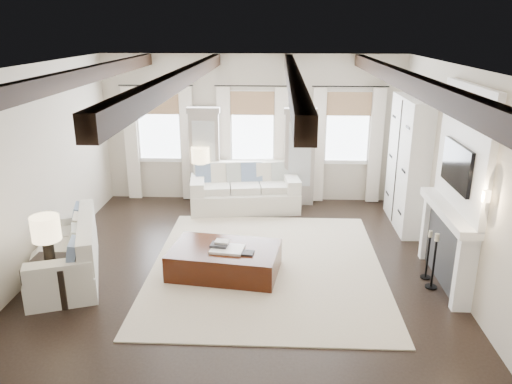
{
  "coord_description": "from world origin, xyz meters",
  "views": [
    {
      "loc": [
        0.57,
        -7.0,
        3.76
      ],
      "look_at": [
        0.21,
        0.77,
        1.15
      ],
      "focal_mm": 35.0,
      "sensor_mm": 36.0,
      "label": 1
    }
  ],
  "objects_px": {
    "ottoman": "(225,261)",
    "side_table_back": "(202,191)",
    "sofa_back": "(245,190)",
    "sofa_left": "(69,254)",
    "side_table_front": "(53,280)"
  },
  "relations": [
    {
      "from": "ottoman",
      "to": "side_table_back",
      "type": "xyz_separation_m",
      "value": [
        -0.84,
        3.18,
        0.1
      ]
    },
    {
      "from": "sofa_back",
      "to": "ottoman",
      "type": "xyz_separation_m",
      "value": [
        -0.11,
        -3.03,
        -0.18
      ]
    },
    {
      "from": "sofa_left",
      "to": "side_table_front",
      "type": "relative_size",
      "value": 3.85
    },
    {
      "from": "sofa_back",
      "to": "side_table_back",
      "type": "height_order",
      "value": "sofa_back"
    },
    {
      "from": "sofa_left",
      "to": "side_table_front",
      "type": "distance_m",
      "value": 0.73
    },
    {
      "from": "sofa_back",
      "to": "sofa_left",
      "type": "relative_size",
      "value": 1.03
    },
    {
      "from": "sofa_left",
      "to": "side_table_front",
      "type": "bearing_deg",
      "value": -85.02
    },
    {
      "from": "sofa_left",
      "to": "side_table_back",
      "type": "bearing_deg",
      "value": 64.59
    },
    {
      "from": "side_table_front",
      "to": "side_table_back",
      "type": "xyz_separation_m",
      "value": [
        1.53,
        4.07,
        0.02
      ]
    },
    {
      "from": "sofa_left",
      "to": "side_table_back",
      "type": "distance_m",
      "value": 3.71
    },
    {
      "from": "side_table_back",
      "to": "sofa_back",
      "type": "bearing_deg",
      "value": -9.44
    },
    {
      "from": "sofa_left",
      "to": "ottoman",
      "type": "bearing_deg",
      "value": 4.0
    },
    {
      "from": "sofa_left",
      "to": "sofa_back",
      "type": "bearing_deg",
      "value": 51.49
    },
    {
      "from": "side_table_front",
      "to": "side_table_back",
      "type": "distance_m",
      "value": 4.35
    },
    {
      "from": "ottoman",
      "to": "side_table_back",
      "type": "distance_m",
      "value": 3.29
    }
  ]
}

